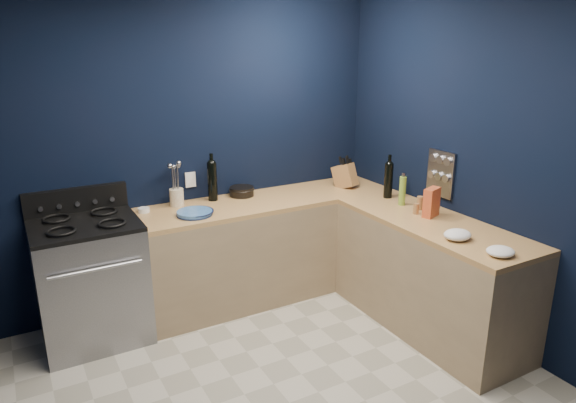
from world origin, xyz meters
TOP-DOWN VIEW (x-y plane):
  - wall_back at (0.00, 1.76)m, footprint 3.50×0.02m
  - wall_right at (1.76, 0.00)m, footprint 0.02×3.50m
  - cab_back at (0.60, 1.44)m, footprint 2.30×0.63m
  - top_back at (0.60, 1.44)m, footprint 2.30×0.63m
  - cab_right at (1.44, 0.29)m, footprint 0.63×1.67m
  - top_right at (1.44, 0.29)m, footprint 0.63×1.67m
  - gas_range at (-0.93, 1.42)m, footprint 0.76×0.66m
  - oven_door at (-0.93, 1.10)m, footprint 0.59×0.02m
  - cooktop at (-0.93, 1.42)m, footprint 0.76×0.66m
  - backguard at (-0.93, 1.72)m, footprint 0.76×0.06m
  - spice_panel at (1.74, 0.55)m, footprint 0.02×0.28m
  - wall_outlet at (0.00, 1.74)m, footprint 0.09×0.02m
  - plate_stack at (-0.12, 1.33)m, footprint 0.35×0.35m
  - ramekin at (-0.45, 1.60)m, footprint 0.12×0.12m
  - utensil_crock at (-0.16, 1.63)m, footprint 0.14×0.14m
  - wine_bottle_back at (0.16, 1.63)m, footprint 0.10×0.10m
  - lemon_basket at (0.43, 1.63)m, footprint 0.25×0.25m
  - knife_block at (1.40, 1.42)m, footprint 0.20×0.28m
  - wine_bottle_right at (1.53, 0.95)m, footprint 0.10×0.10m
  - oil_bottle at (1.49, 0.73)m, footprint 0.07×0.07m
  - spice_jar_near at (1.54, 0.56)m, footprint 0.06×0.06m
  - spice_jar_far at (1.43, 0.49)m, footprint 0.05×0.05m
  - crouton_bag at (1.49, 0.39)m, footprint 0.17×0.12m
  - towel_front at (1.30, -0.07)m, footprint 0.24×0.22m
  - towel_end at (1.33, -0.41)m, footprint 0.22×0.21m

SIDE VIEW (x-z plane):
  - cab_back at x=0.60m, z-range 0.00..0.86m
  - cab_right at x=1.44m, z-range 0.00..0.86m
  - oven_door at x=-0.93m, z-range 0.24..0.66m
  - gas_range at x=-0.93m, z-range 0.00..0.92m
  - top_back at x=0.60m, z-range 0.86..0.90m
  - top_right at x=1.44m, z-range 0.86..0.90m
  - plate_stack at x=-0.12m, z-range 0.90..0.94m
  - ramekin at x=-0.45m, z-range 0.90..0.94m
  - towel_end at x=1.33m, z-range 0.90..0.96m
  - cooktop at x=-0.93m, z-range 0.92..0.95m
  - towel_front at x=1.30m, z-range 0.90..0.97m
  - lemon_basket at x=0.43m, z-range 0.90..0.98m
  - spice_jar_far at x=1.43m, z-range 0.90..0.99m
  - spice_jar_near at x=1.54m, z-range 0.90..1.01m
  - utensil_crock at x=-0.16m, z-range 0.90..1.05m
  - knife_block at x=1.40m, z-range 0.88..1.14m
  - crouton_bag at x=1.49m, z-range 0.90..1.13m
  - oil_bottle at x=1.49m, z-range 0.90..1.15m
  - backguard at x=-0.93m, z-range 0.94..1.14m
  - wine_bottle_right at x=1.53m, z-range 0.90..1.21m
  - wine_bottle_back at x=0.16m, z-range 0.90..1.23m
  - wall_outlet at x=0.00m, z-range 1.02..1.15m
  - spice_panel at x=1.74m, z-range 0.99..1.37m
  - wall_back at x=0.00m, z-range 0.00..2.60m
  - wall_right at x=1.76m, z-range 0.00..2.60m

